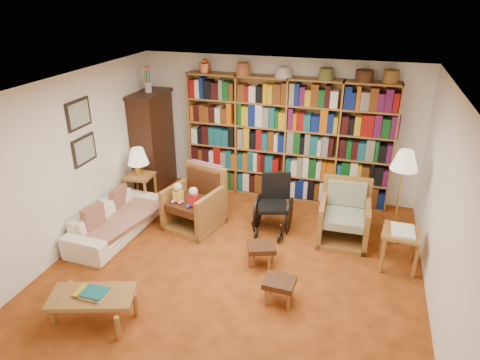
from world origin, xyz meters
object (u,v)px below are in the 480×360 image
at_px(sofa, 116,220).
at_px(footstool_a, 261,248).
at_px(side_table_lamp, 141,182).
at_px(armchair_leather, 196,202).
at_px(floor_lamp, 404,164).
at_px(armchair_sage, 344,217).
at_px(footstool_b, 279,284).
at_px(side_table_papers, 401,237).
at_px(wheelchair, 274,205).
at_px(coffee_table, 92,298).

distance_m(sofa, footstool_a, 2.38).
height_order(side_table_lamp, footstool_a, side_table_lamp).
xyz_separation_m(side_table_lamp, armchair_leather, (1.18, -0.32, -0.05)).
height_order(side_table_lamp, floor_lamp, floor_lamp).
relative_size(armchair_sage, footstool_b, 2.37).
bearing_deg(sofa, armchair_sage, -71.51).
bearing_deg(side_table_lamp, sofa, -84.36).
height_order(side_table_lamp, side_table_papers, side_table_papers).
height_order(wheelchair, footstool_b, wheelchair).
xyz_separation_m(armchair_sage, wheelchair, (-1.10, -0.07, 0.07)).
distance_m(side_table_lamp, coffee_table, 2.89).
distance_m(side_table_papers, coffee_table, 4.03).
height_order(side_table_lamp, armchair_leather, armchair_leather).
distance_m(footstool_a, footstool_b, 0.79).
relative_size(side_table_papers, coffee_table, 0.56).
height_order(footstool_a, footstool_b, footstool_a).
bearing_deg(footstool_a, footstool_b, -59.47).
bearing_deg(armchair_leather, side_table_papers, -5.58).
relative_size(wheelchair, side_table_papers, 1.57).
bearing_deg(wheelchair, side_table_papers, -14.70).
bearing_deg(armchair_sage, wheelchair, -176.45).
bearing_deg(side_table_papers, footstool_a, -164.44).
bearing_deg(footstool_a, armchair_sage, 45.75).
distance_m(side_table_lamp, footstool_b, 3.41).
distance_m(armchair_sage, footstool_a, 1.50).
relative_size(armchair_leather, wheelchair, 1.05).
bearing_deg(coffee_table, wheelchair, 59.54).
bearing_deg(footstool_b, coffee_table, -154.89).
bearing_deg(sofa, footstool_b, -103.17).
bearing_deg(side_table_lamp, armchair_leather, -15.23).
bearing_deg(armchair_sage, side_table_papers, -35.63).
distance_m(floor_lamp, footstool_a, 2.37).
height_order(armchair_sage, side_table_papers, armchair_sage).
bearing_deg(side_table_papers, floor_lamp, 93.70).
bearing_deg(wheelchair, floor_lamp, 6.15).
xyz_separation_m(side_table_lamp, wheelchair, (2.42, -0.13, -0.02)).
bearing_deg(floor_lamp, wheelchair, -173.85).
bearing_deg(footstool_b, side_table_lamp, 147.71).
distance_m(sofa, wheelchair, 2.49).
height_order(floor_lamp, coffee_table, floor_lamp).
xyz_separation_m(wheelchair, coffee_table, (-1.54, -2.62, -0.11)).
bearing_deg(sofa, side_table_lamp, 8.64).
xyz_separation_m(side_table_papers, footstool_a, (-1.83, -0.51, -0.21)).
distance_m(armchair_sage, floor_lamp, 1.19).
height_order(floor_lamp, side_table_papers, floor_lamp).
xyz_separation_m(armchair_sage, floor_lamp, (0.74, 0.13, 0.92)).
bearing_deg(wheelchair, armchair_leather, -171.33).
relative_size(armchair_leather, footstool_b, 2.52).
bearing_deg(armchair_leather, footstool_a, -32.20).
height_order(sofa, floor_lamp, floor_lamp).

